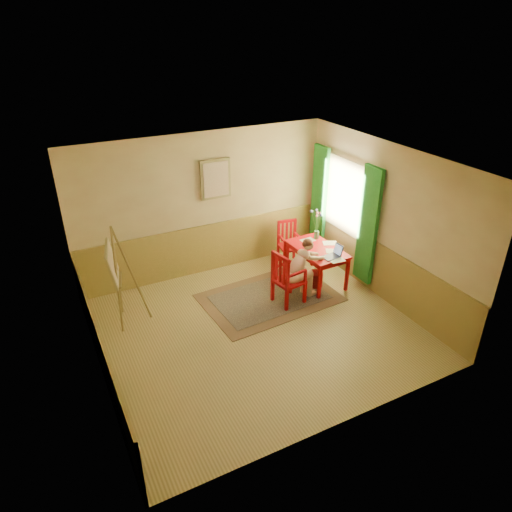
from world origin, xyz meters
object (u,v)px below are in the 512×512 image
chair_left (287,278)px  chair_back (289,243)px  laptop (333,254)px  figure (301,267)px  easel (115,267)px  table (317,252)px

chair_left → chair_back: size_ratio=1.11×
chair_left → laptop: (0.96, -0.01, 0.25)m
figure → easel: bearing=166.3°
figure → laptop: 0.67m
laptop → easel: 3.80m
laptop → easel: easel is taller
table → chair_back: size_ratio=1.32×
chair_back → laptop: (0.15, -1.31, 0.30)m
laptop → chair_back: bearing=96.4°
chair_left → figure: bearing=7.0°
figure → chair_back: bearing=67.8°
table → easel: bearing=174.2°
table → figure: size_ratio=1.05×
chair_left → chair_back: chair_left is taller
chair_back → figure: bearing=-112.2°
chair_back → laptop: 1.35m
table → figure: bearing=-148.2°
figure → easel: 3.16m
table → laptop: size_ratio=3.26×
table → laptop: 0.44m
chair_back → easel: size_ratio=0.52×
chair_back → figure: figure is taller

